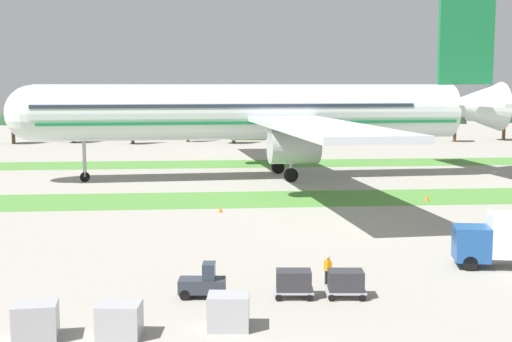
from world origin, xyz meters
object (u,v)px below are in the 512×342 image
Objects in this scene: uld_container_0 at (36,321)px; taxiway_marker_0 at (220,210)px; airliner at (266,112)px; taxiway_marker_1 at (427,198)px; cargo_dolly_second at (346,282)px; uld_container_2 at (228,312)px; catering_truck at (510,238)px; baggage_tug at (203,283)px; cargo_dolly_lead at (294,282)px; uld_container_1 at (119,320)px; ground_crew_marshaller at (328,269)px.

uld_container_0 is 33.90m from taxiway_marker_0.
uld_container_0 is at bearing 159.42° from airliner.
taxiway_marker_0 is at bearing -168.19° from taxiway_marker_1.
uld_container_2 reaches higher than cargo_dolly_second.
baggage_tug is at bearing 115.04° from catering_truck.
cargo_dolly_lead is at bearing -90.00° from baggage_tug.
taxiway_marker_1 reaches higher than taxiway_marker_0.
uld_container_0 is 1.00× the size of uld_container_2.
cargo_dolly_second is 8.09m from uld_container_2.
uld_container_0 is at bearing 118.41° from cargo_dolly_lead.
baggage_tug is 38.77m from taxiway_marker_1.
taxiway_marker_1 is (22.18, 36.21, -0.54)m from uld_container_2.
airliner is 28.94× the size of baggage_tug.
catering_truck is at bearing 23.75° from uld_container_1.
taxiway_marker_0 is at bearing 73.08° from uld_container_0.
catering_truck is at bearing -50.81° from taxiway_marker_0.
catering_truck is 12.79m from ground_crew_marshaller.
uld_container_2 reaches higher than taxiway_marker_0.
catering_truck reaches higher than taxiway_marker_1.
catering_truck is 21.18m from uld_container_2.
cargo_dolly_second is at bearing -115.89° from taxiway_marker_1.
airliner is at bearing 82.22° from uld_container_2.
airliner reaches higher than cargo_dolly_lead.
ground_crew_marshaller reaches higher than uld_container_1.
catering_truck is 28.32m from taxiway_marker_0.
catering_truck reaches higher than ground_crew_marshaller.
uld_container_0 is at bearing -130.21° from taxiway_marker_1.
uld_container_1 reaches higher than cargo_dolly_lead.
ground_crew_marshaller is at bearing -77.61° from taxiway_marker_0.
airliner is at bearing -47.87° from ground_crew_marshaller.
cargo_dolly_second is 13.16m from catering_truck.
catering_truck is at bearing -170.66° from airliner.
ground_crew_marshaller is 0.87× the size of uld_container_2.
uld_container_0 is (-12.88, -5.40, -0.05)m from cargo_dolly_lead.
taxiway_marker_1 is at bearing -147.77° from airliner.
catering_truck reaches higher than uld_container_1.
uld_container_2 reaches higher than uld_container_1.
cargo_dolly_second reaches higher than taxiway_marker_0.
baggage_tug is 26.61m from taxiway_marker_0.
taxiway_marker_1 is (18.30, 31.48, -0.60)m from cargo_dolly_lead.
uld_container_1 reaches higher than taxiway_marker_1.
cargo_dolly_lead is 10.53m from uld_container_1.
cargo_dolly_second is 1.17× the size of uld_container_1.
taxiway_marker_0 is 0.83× the size of taxiway_marker_1.
baggage_tug is at bearing 90.00° from cargo_dolly_second.
airliner reaches higher than taxiway_marker_0.
cargo_dolly_lead reaches higher than taxiway_marker_1.
ground_crew_marshaller is (2.39, 2.41, 0.03)m from cargo_dolly_lead.
uld_container_0 reaches higher than uld_container_1.
catering_truck reaches higher than taxiway_marker_0.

